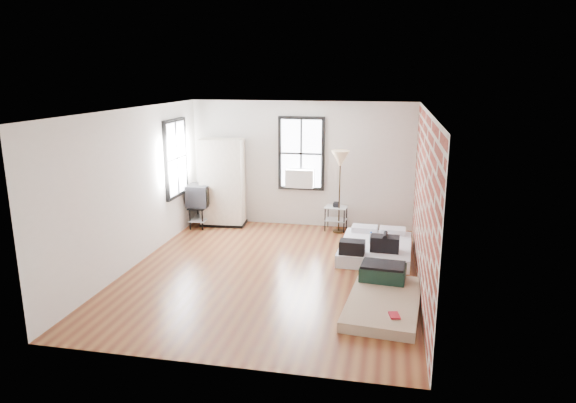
% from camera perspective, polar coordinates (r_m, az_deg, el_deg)
% --- Properties ---
extents(ground, '(6.00, 6.00, 0.00)m').
position_cam_1_polar(ground, '(9.04, -1.86, -7.87)').
color(ground, '#5B2918').
rests_on(ground, ground).
extents(room_shell, '(5.02, 6.02, 2.80)m').
position_cam_1_polar(room_shell, '(8.85, 0.05, 3.38)').
color(room_shell, silver).
rests_on(room_shell, ground).
extents(mattress_main, '(1.38, 1.82, 0.57)m').
position_cam_1_polar(mattress_main, '(9.96, 9.68, -5.03)').
color(mattress_main, white).
rests_on(mattress_main, ground).
extents(mattress_bare, '(1.19, 2.02, 0.42)m').
position_cam_1_polar(mattress_bare, '(8.01, 10.57, -10.15)').
color(mattress_bare, tan).
rests_on(mattress_bare, ground).
extents(wardrobe, '(1.04, 0.65, 1.97)m').
position_cam_1_polar(wardrobe, '(11.67, -7.28, 2.09)').
color(wardrobe, black).
rests_on(wardrobe, ground).
extents(side_table, '(0.51, 0.42, 0.63)m').
position_cam_1_polar(side_table, '(11.33, 5.36, -1.13)').
color(side_table, black).
rests_on(side_table, ground).
extents(floor_lamp, '(0.38, 0.38, 1.79)m').
position_cam_1_polar(floor_lamp, '(10.96, 5.83, 4.33)').
color(floor_lamp, black).
rests_on(floor_lamp, ground).
extents(tv_stand, '(0.51, 0.70, 0.96)m').
position_cam_1_polar(tv_stand, '(11.67, -9.81, 0.52)').
color(tv_stand, black).
rests_on(tv_stand, ground).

